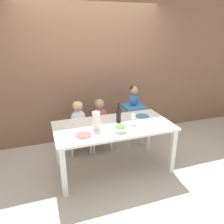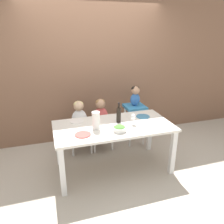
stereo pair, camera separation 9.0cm
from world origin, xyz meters
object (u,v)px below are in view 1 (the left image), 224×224
chair_far_left (79,131)px  person_baby_right (134,94)px  paper_towel_roll (96,121)px  wine_glass_near (133,117)px  dinner_plate_back_left (76,122)px  chair_far_center (100,128)px  person_child_center (100,111)px  wine_bottle (119,114)px  chair_right_highchair (133,113)px  dinner_plate_back_right (142,116)px  dinner_plate_front_left (84,135)px  salad_bowl_large (120,128)px  person_child_left (78,114)px

chair_far_left → person_baby_right: bearing=0.1°
paper_towel_roll → wine_glass_near: bearing=-0.1°
dinner_plate_back_left → chair_far_center: bearing=41.0°
person_child_center → wine_bottle: bearing=-79.3°
person_child_center → wine_glass_near: size_ratio=2.95×
chair_right_highchair → dinner_plate_back_right: dinner_plate_back_right is taller
person_baby_right → paper_towel_roll: (-0.91, -0.76, -0.10)m
chair_right_highchair → dinner_plate_front_left: dinner_plate_front_left is taller
chair_right_highchair → salad_bowl_large: bearing=-123.8°
person_child_left → chair_far_center: bearing=-0.2°
person_child_center → person_child_left: bearing=180.0°
paper_towel_roll → salad_bowl_large: paper_towel_roll is taller
wine_bottle → wine_glass_near: wine_bottle is taller
wine_bottle → salad_bowl_large: size_ratio=1.67×
wine_glass_near → person_baby_right: bearing=65.2°
chair_right_highchair → person_child_left: (-1.03, 0.00, 0.12)m
chair_far_left → dinner_plate_front_left: size_ratio=2.10×
chair_right_highchair → person_baby_right: 0.38m
chair_far_left → dinner_plate_back_left: (-0.10, -0.42, 0.36)m
dinner_plate_back_left → dinner_plate_back_right: 1.05m
paper_towel_roll → dinner_plate_front_left: 0.28m
wine_glass_near → salad_bowl_large: wine_glass_near is taller
chair_right_highchair → person_child_center: 0.66m
person_child_center → dinner_plate_front_left: 1.01m
dinner_plate_front_left → person_baby_right: bearing=38.6°
chair_far_left → wine_bottle: bearing=-51.4°
dinner_plate_front_left → dinner_plate_back_left: bearing=91.0°
person_child_center → wine_bottle: size_ratio=1.54×
person_child_left → dinner_plate_back_left: size_ratio=2.25×
paper_towel_roll → wine_glass_near: 0.56m
salad_bowl_large → dinner_plate_back_right: size_ratio=0.87×
chair_far_left → dinner_plate_front_left: (-0.09, -0.89, 0.36)m
person_child_left → wine_bottle: wine_bottle is taller
chair_right_highchair → wine_bottle: wine_bottle is taller
dinner_plate_back_left → salad_bowl_large: bearing=-45.0°
person_child_left → dinner_plate_back_left: bearing=-103.5°
chair_far_left → salad_bowl_large: salad_bowl_large is taller
chair_far_left → salad_bowl_large: bearing=-66.2°
paper_towel_roll → dinner_plate_back_left: paper_towel_roll is taller
paper_towel_roll → dinner_plate_front_left: (-0.21, -0.13, -0.12)m
person_child_left → wine_glass_near: (0.68, -0.76, 0.15)m
dinner_plate_front_left → dinner_plate_back_right: (1.03, 0.36, 0.00)m
person_baby_right → dinner_plate_back_left: size_ratio=1.71×
chair_far_left → dinner_plate_back_left: size_ratio=2.10×
wine_bottle → dinner_plate_front_left: bearing=-155.8°
chair_far_left → chair_far_center: (0.38, 0.00, 0.00)m
chair_right_highchair → salad_bowl_large: salad_bowl_large is taller
wine_bottle → paper_towel_roll: (-0.38, -0.13, 0.00)m
wine_glass_near → paper_towel_roll: bearing=179.9°
person_child_center → chair_far_left: bearing=-179.8°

